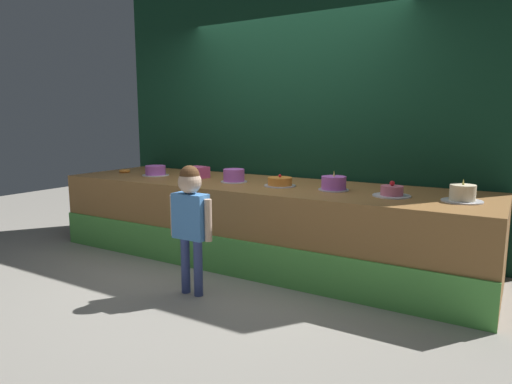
% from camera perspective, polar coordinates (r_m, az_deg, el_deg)
% --- Properties ---
extents(ground_plane, '(12.00, 12.00, 0.00)m').
position_cam_1_polar(ground_plane, '(4.17, -3.71, -10.46)').
color(ground_plane, gray).
extents(stage_platform, '(4.36, 1.20, 0.77)m').
position_cam_1_polar(stage_platform, '(4.53, 0.46, -3.75)').
color(stage_platform, '#9E6B38').
rests_on(stage_platform, ground_plane).
extents(curtain_backdrop, '(4.60, 0.08, 3.18)m').
position_cam_1_polar(curtain_backdrop, '(5.03, 4.58, 11.34)').
color(curtain_backdrop, '#113823').
rests_on(curtain_backdrop, ground_plane).
extents(child_figure, '(0.40, 0.19, 1.05)m').
position_cam_1_polar(child_figure, '(3.58, -8.33, -2.56)').
color(child_figure, '#3F4C8C').
rests_on(child_figure, ground_plane).
extents(pink_box, '(0.25, 0.21, 0.12)m').
position_cam_1_polar(pink_box, '(4.92, -7.41, 2.52)').
color(pink_box, '#EB5497').
rests_on(pink_box, stage_platform).
extents(donut, '(0.13, 0.13, 0.03)m').
position_cam_1_polar(donut, '(5.60, -16.36, 2.57)').
color(donut, orange).
rests_on(donut, stage_platform).
extents(cake_far_left, '(0.30, 0.30, 0.11)m').
position_cam_1_polar(cake_far_left, '(5.20, -12.66, 2.64)').
color(cake_far_left, white).
rests_on(cake_far_left, stage_platform).
extents(cake_left, '(0.27, 0.27, 0.13)m').
position_cam_1_polar(cake_left, '(4.54, -2.83, 2.07)').
color(cake_left, silver).
rests_on(cake_left, stage_platform).
extents(cake_center_left, '(0.30, 0.30, 0.11)m').
position_cam_1_polar(cake_center_left, '(4.27, 3.06, 1.28)').
color(cake_center_left, silver).
rests_on(cake_center_left, stage_platform).
extents(cake_center_right, '(0.27, 0.27, 0.18)m').
position_cam_1_polar(cake_center_right, '(4.07, 9.85, 1.07)').
color(cake_center_right, silver).
rests_on(cake_center_right, stage_platform).
extents(cake_right, '(0.31, 0.31, 0.13)m').
position_cam_1_polar(cake_right, '(3.87, 16.88, 0.04)').
color(cake_right, silver).
rests_on(cake_right, stage_platform).
extents(cake_far_right, '(0.31, 0.31, 0.18)m').
position_cam_1_polar(cake_far_right, '(3.81, 24.77, -0.23)').
color(cake_far_right, silver).
rests_on(cake_far_right, stage_platform).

